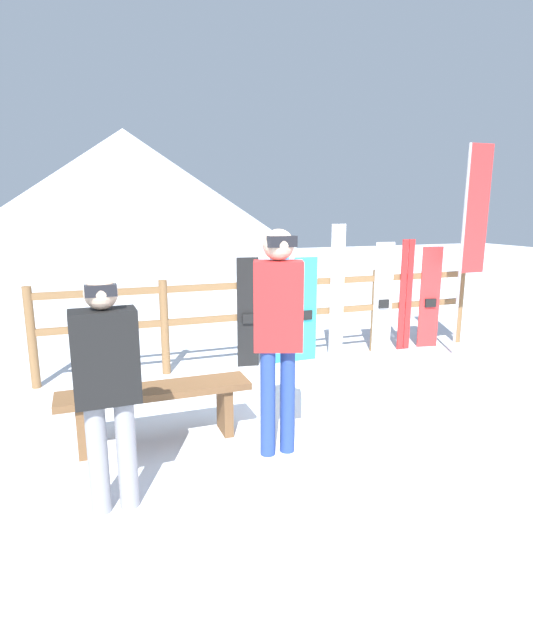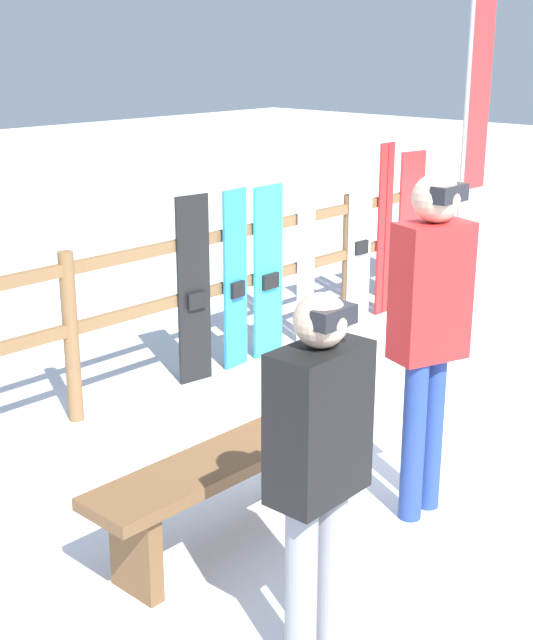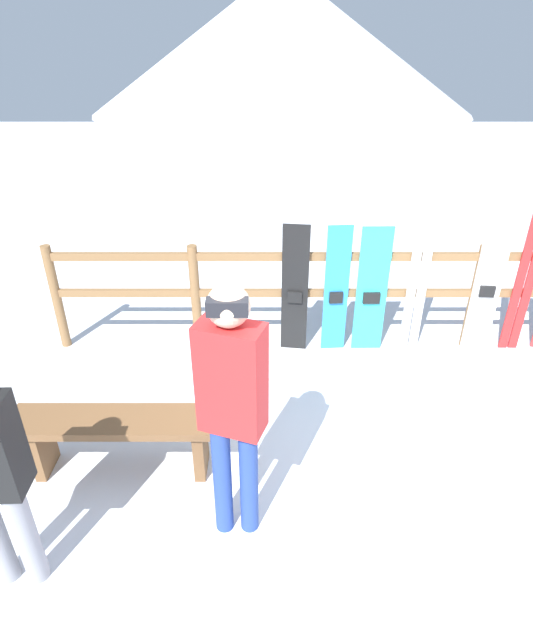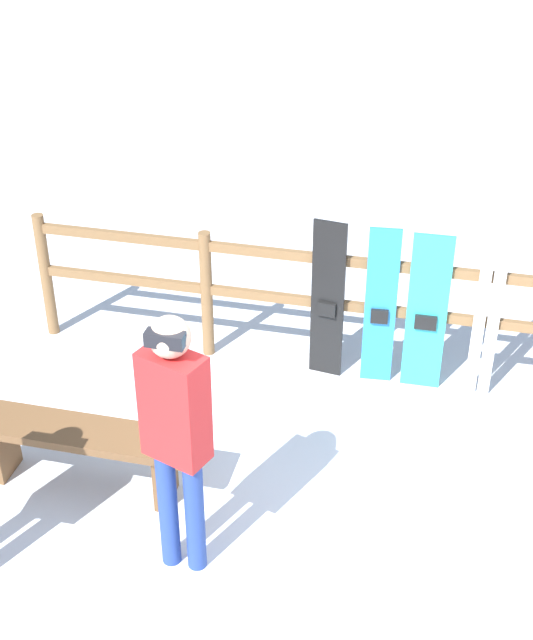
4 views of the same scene
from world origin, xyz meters
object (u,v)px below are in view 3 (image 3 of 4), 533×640
(ski_pair_white, at_px, (417,272))
(snowboard_black_stripe, at_px, (293,290))
(bench, at_px, (117,431))
(snowboard_white, at_px, (486,284))
(person_red, at_px, (231,399))
(ski_pair_red, at_px, (522,282))
(snowboard_cyan, at_px, (370,291))
(snowboard_blue, at_px, (335,291))

(ski_pair_white, bearing_deg, snowboard_black_stripe, -179.84)
(bench, xyz_separation_m, snowboard_white, (3.34, 1.76, 0.39))
(snowboard_black_stripe, bearing_deg, person_red, -102.03)
(ski_pair_red, bearing_deg, snowboard_white, -179.48)
(person_red, height_order, ski_pair_red, person_red)
(snowboard_white, bearing_deg, snowboard_cyan, -179.99)
(snowboard_blue, bearing_deg, ski_pair_white, 0.25)
(person_red, bearing_deg, snowboard_black_stripe, 77.97)
(snowboard_black_stripe, relative_size, snowboard_blue, 1.01)
(snowboard_black_stripe, xyz_separation_m, snowboard_blue, (0.42, -0.00, -0.00))
(snowboard_black_stripe, bearing_deg, ski_pair_white, 0.16)
(snowboard_black_stripe, bearing_deg, snowboard_white, 0.00)
(snowboard_cyan, bearing_deg, snowboard_white, 0.01)
(snowboard_cyan, bearing_deg, bench, -141.00)
(bench, relative_size, ski_pair_white, 0.90)
(snowboard_black_stripe, height_order, snowboard_cyan, snowboard_black_stripe)
(ski_pair_red, bearing_deg, bench, -154.60)
(snowboard_blue, relative_size, ski_pair_white, 0.78)
(snowboard_cyan, relative_size, snowboard_white, 0.89)
(snowboard_black_stripe, relative_size, ski_pair_white, 0.78)
(ski_pair_white, bearing_deg, person_red, -127.03)
(bench, distance_m, snowboard_cyan, 2.81)
(ski_pair_white, bearing_deg, snowboard_white, -0.27)
(person_red, relative_size, ski_pair_red, 1.17)
(snowboard_blue, xyz_separation_m, snowboard_white, (1.53, 0.00, 0.08))
(ski_pair_white, bearing_deg, ski_pair_red, 0.00)
(snowboard_blue, xyz_separation_m, snowboard_cyan, (0.36, -0.00, -0.01))
(person_red, distance_m, ski_pair_white, 2.88)
(person_red, height_order, snowboard_blue, person_red)
(ski_pair_white, height_order, snowboard_white, ski_pair_white)
(snowboard_blue, xyz_separation_m, ski_pair_white, (0.82, 0.00, 0.20))
(snowboard_blue, relative_size, ski_pair_red, 0.88)
(snowboard_blue, height_order, snowboard_cyan, snowboard_blue)
(ski_pair_white, relative_size, ski_pair_red, 1.14)
(bench, relative_size, snowboard_black_stripe, 1.15)
(snowboard_black_stripe, bearing_deg, ski_pair_red, 0.09)
(snowboard_blue, bearing_deg, ski_pair_red, 0.11)
(snowboard_blue, height_order, snowboard_white, snowboard_white)
(snowboard_white, relative_size, ski_pair_red, 0.98)
(snowboard_white, xyz_separation_m, ski_pair_red, (0.37, 0.00, 0.02))
(snowboard_cyan, height_order, snowboard_white, snowboard_white)
(snowboard_blue, bearing_deg, snowboard_white, 0.01)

